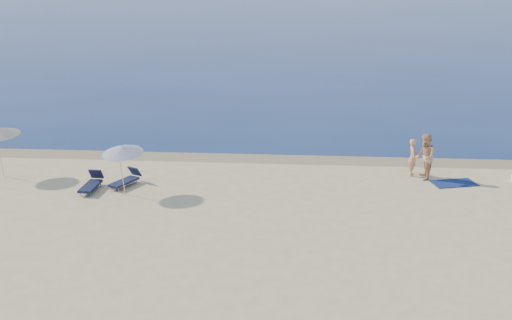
% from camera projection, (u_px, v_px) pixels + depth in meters
% --- Properties ---
extents(sea, '(240.00, 160.00, 0.01)m').
position_uv_depth(sea, '(314.00, 12.00, 106.11)').
color(sea, '#0D1F4E').
rests_on(sea, ground).
extents(wet_sand_strip, '(240.00, 1.60, 0.00)m').
position_uv_depth(wet_sand_strip, '(333.00, 160.00, 29.59)').
color(wet_sand_strip, '#847254').
rests_on(wet_sand_strip, ground).
extents(person_left, '(0.41, 0.60, 1.62)m').
position_uv_depth(person_left, '(413.00, 157.00, 27.30)').
color(person_left, tan).
rests_on(person_left, ground).
extents(person_right, '(0.74, 0.95, 1.95)m').
position_uv_depth(person_right, '(425.00, 157.00, 26.78)').
color(person_right, tan).
rests_on(person_right, ground).
extents(beach_towel, '(1.97, 1.41, 0.03)m').
position_uv_depth(beach_towel, '(454.00, 183.00, 26.53)').
color(beach_towel, '#0E1C48').
rests_on(beach_towel, ground).
extents(umbrella_near, '(2.01, 2.03, 2.10)m').
position_uv_depth(umbrella_near, '(122.00, 150.00, 24.89)').
color(umbrella_near, silver).
rests_on(umbrella_near, ground).
extents(lounger_left, '(0.60, 1.64, 0.71)m').
position_uv_depth(lounger_left, '(91.00, 184.00, 25.73)').
color(lounger_left, '#121733').
rests_on(lounger_left, ground).
extents(lounger_right, '(1.13, 1.60, 0.68)m').
position_uv_depth(lounger_right, '(126.00, 180.00, 26.21)').
color(lounger_right, '#161B3D').
rests_on(lounger_right, ground).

